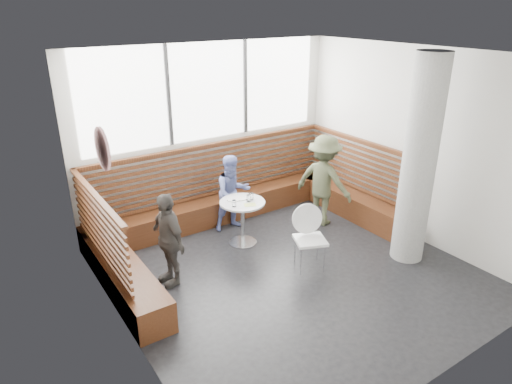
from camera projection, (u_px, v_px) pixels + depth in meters
room at (296, 175)px, 6.29m from camera, size 5.00×5.00×3.20m
booth at (232, 209)px, 8.10m from camera, size 5.00×2.50×1.44m
concrete_column at (419, 162)px, 6.78m from camera, size 0.50×0.50×3.20m
wall_art at (102, 149)px, 5.05m from camera, size 0.03×0.50×0.50m
cafe_table at (242, 214)px, 7.58m from camera, size 0.75×0.75×0.77m
cafe_chair at (307, 232)px, 6.89m from camera, size 0.47×0.46×0.99m
adult_man at (324, 181)px, 8.20m from camera, size 0.95×1.22×1.67m
child_back at (233, 193)px, 8.05m from camera, size 0.72×0.59×1.38m
child_left at (168, 239)px, 6.45m from camera, size 0.40×0.84×1.40m
plate_near at (233, 199)px, 7.56m from camera, size 0.22×0.22×0.02m
plate_far at (241, 198)px, 7.61m from camera, size 0.22×0.22×0.02m
glass_left at (234, 203)px, 7.29m from camera, size 0.07×0.07×0.11m
glass_mid at (249, 198)px, 7.47m from camera, size 0.07×0.07×0.12m
glass_right at (251, 196)px, 7.54m from camera, size 0.08×0.08×0.12m
menu_card at (250, 205)px, 7.37m from camera, size 0.23×0.19×0.00m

